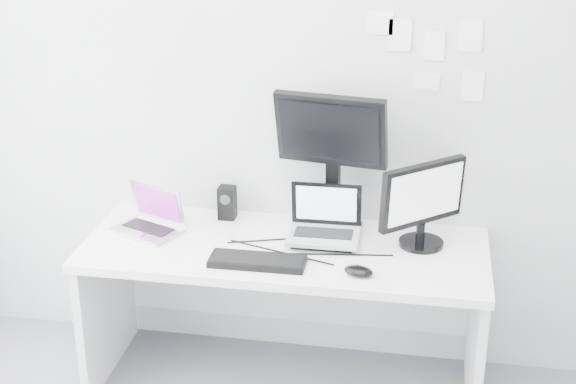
# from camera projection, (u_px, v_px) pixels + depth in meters

# --- Properties ---
(back_wall) EXTENTS (3.60, 0.00, 3.60)m
(back_wall) POSITION_uv_depth(u_px,v_px,m) (298.00, 90.00, 3.82)
(back_wall) COLOR silver
(back_wall) RESTS_ON ground
(desk) EXTENTS (1.80, 0.70, 0.73)m
(desk) POSITION_uv_depth(u_px,v_px,m) (284.00, 317.00, 3.88)
(desk) COLOR white
(desk) RESTS_ON ground
(macbook) EXTENTS (0.36, 0.32, 0.22)m
(macbook) POSITION_uv_depth(u_px,v_px,m) (145.00, 210.00, 3.83)
(macbook) COLOR #ACACB0
(macbook) RESTS_ON desk
(speaker) EXTENTS (0.10, 0.10, 0.16)m
(speaker) POSITION_uv_depth(u_px,v_px,m) (227.00, 203.00, 4.00)
(speaker) COLOR black
(speaker) RESTS_ON desk
(dell_laptop) EXTENTS (0.32, 0.25, 0.26)m
(dell_laptop) POSITION_uv_depth(u_px,v_px,m) (324.00, 217.00, 3.71)
(dell_laptop) COLOR #ABAEB2
(dell_laptop) RESTS_ON desk
(rear_monitor) EXTENTS (0.52, 0.26, 0.68)m
(rear_monitor) POSITION_uv_depth(u_px,v_px,m) (332.00, 161.00, 3.77)
(rear_monitor) COLOR black
(rear_monitor) RESTS_ON desk
(samsung_monitor) EXTENTS (0.46, 0.44, 0.40)m
(samsung_monitor) POSITION_uv_depth(u_px,v_px,m) (424.00, 204.00, 3.67)
(samsung_monitor) COLOR black
(samsung_monitor) RESTS_ON desk
(keyboard) EXTENTS (0.41, 0.15, 0.03)m
(keyboard) POSITION_uv_depth(u_px,v_px,m) (257.00, 261.00, 3.57)
(keyboard) COLOR black
(keyboard) RESTS_ON desk
(mouse) EXTENTS (0.14, 0.11, 0.04)m
(mouse) POSITION_uv_depth(u_px,v_px,m) (358.00, 271.00, 3.48)
(mouse) COLOR black
(mouse) RESTS_ON desk
(wall_note_0) EXTENTS (0.10, 0.00, 0.14)m
(wall_note_0) POSITION_uv_depth(u_px,v_px,m) (400.00, 35.00, 3.64)
(wall_note_0) COLOR white
(wall_note_0) RESTS_ON back_wall
(wall_note_1) EXTENTS (0.09, 0.00, 0.13)m
(wall_note_1) POSITION_uv_depth(u_px,v_px,m) (434.00, 46.00, 3.64)
(wall_note_1) COLOR white
(wall_note_1) RESTS_ON back_wall
(wall_note_2) EXTENTS (0.10, 0.00, 0.14)m
(wall_note_2) POSITION_uv_depth(u_px,v_px,m) (470.00, 35.00, 3.59)
(wall_note_2) COLOR white
(wall_note_2) RESTS_ON back_wall
(wall_note_3) EXTENTS (0.11, 0.00, 0.08)m
(wall_note_3) POSITION_uv_depth(u_px,v_px,m) (427.00, 81.00, 3.70)
(wall_note_3) COLOR white
(wall_note_3) RESTS_ON back_wall
(wall_note_4) EXTENTS (0.09, 0.00, 0.13)m
(wall_note_4) POSITION_uv_depth(u_px,v_px,m) (473.00, 86.00, 3.67)
(wall_note_4) COLOR white
(wall_note_4) RESTS_ON back_wall
(wall_note_5) EXTENTS (0.12, 0.00, 0.10)m
(wall_note_5) POSITION_uv_depth(u_px,v_px,m) (380.00, 23.00, 3.64)
(wall_note_5) COLOR white
(wall_note_5) RESTS_ON back_wall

